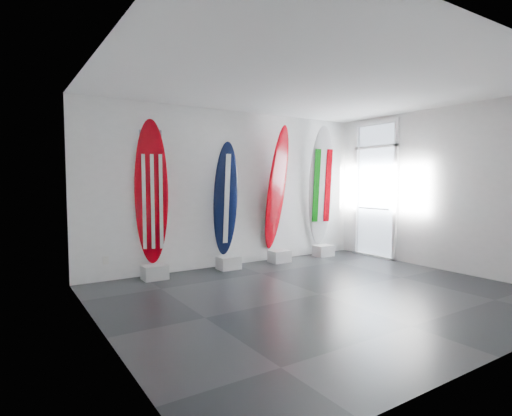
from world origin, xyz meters
TOP-DOWN VIEW (x-y plane):
  - floor at (0.00, 0.00)m, footprint 6.00×6.00m
  - ceiling at (0.00, 0.00)m, footprint 6.00×6.00m
  - wall_back at (0.00, 2.50)m, footprint 6.00×0.00m
  - wall_front at (0.00, -2.50)m, footprint 6.00×0.00m
  - wall_left at (-3.00, 0.00)m, footprint 0.00×5.00m
  - wall_right at (3.00, 0.00)m, footprint 0.00×5.00m
  - display_block_usa at (-1.73, 2.18)m, footprint 0.40×0.30m
  - surfboard_usa at (-1.73, 2.28)m, footprint 0.59×0.39m
  - display_block_navy at (-0.31, 2.18)m, footprint 0.40×0.30m
  - surfboard_navy at (-0.31, 2.28)m, footprint 0.52×0.37m
  - display_block_swiss at (0.87, 2.18)m, footprint 0.40×0.30m
  - surfboard_swiss at (0.87, 2.28)m, footprint 0.69×0.63m
  - display_block_italy at (2.06, 2.18)m, footprint 0.40×0.30m
  - surfboard_italy at (2.06, 2.28)m, footprint 0.64×0.44m
  - wall_outlet at (-2.45, 2.48)m, footprint 0.09×0.02m
  - glass_door at (2.97, 1.55)m, footprint 0.12×1.16m
  - balcony at (4.30, 1.55)m, footprint 2.80×2.20m

SIDE VIEW (x-z plane):
  - floor at x=0.00m, z-range 0.00..0.00m
  - display_block_usa at x=-1.73m, z-range 0.00..0.24m
  - display_block_navy at x=-0.31m, z-range 0.00..0.24m
  - display_block_swiss at x=0.87m, z-range 0.00..0.24m
  - display_block_italy at x=2.06m, z-range 0.00..0.24m
  - wall_outlet at x=-2.45m, z-range 0.28..0.41m
  - balcony at x=4.30m, z-range -0.10..1.10m
  - surfboard_navy at x=-0.31m, z-range 0.24..2.37m
  - glass_door at x=2.97m, z-range 0.00..2.85m
  - surfboard_usa at x=-1.73m, z-range 0.24..2.68m
  - surfboard_swiss at x=0.87m, z-range 0.23..2.76m
  - wall_back at x=0.00m, z-range -1.50..4.50m
  - wall_front at x=0.00m, z-range -1.50..4.50m
  - wall_left at x=-3.00m, z-range -1.00..4.00m
  - wall_right at x=3.00m, z-range -1.00..4.00m
  - surfboard_italy at x=2.06m, z-range 0.24..2.84m
  - ceiling at x=0.00m, z-range 3.00..3.00m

